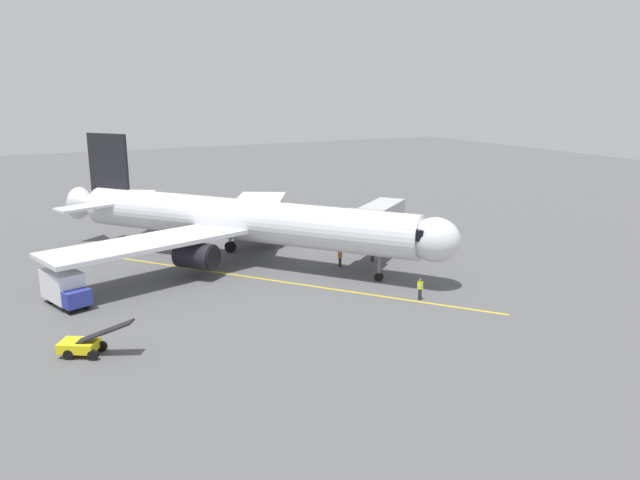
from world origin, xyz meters
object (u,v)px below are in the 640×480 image
object	(u,v)px
ground_crew_wing_walker	(340,257)
belt_loader_near_nose	(83,344)
ground_crew_loader	(372,252)
jet_bridge	(373,223)
ground_crew_marshaller	(420,289)
baggage_cart_rear_apron	(342,219)
box_truck_portside	(65,288)
airplane	(239,220)

from	to	relation	value
ground_crew_wing_walker	belt_loader_near_nose	distance (m)	25.09
ground_crew_loader	belt_loader_near_nose	distance (m)	28.38
jet_bridge	ground_crew_wing_walker	bearing A→B (deg)	0.52
ground_crew_marshaller	baggage_cart_rear_apron	distance (m)	27.27
ground_crew_marshaller	box_truck_portside	distance (m)	26.83
airplane	ground_crew_loader	bearing A→B (deg)	153.19
belt_loader_near_nose	ground_crew_wing_walker	bearing A→B (deg)	-158.09
ground_crew_wing_walker	box_truck_portside	xyz separation A→B (m)	(23.29, -0.55, 0.50)
airplane	belt_loader_near_nose	world-z (taller)	airplane
box_truck_portside	ground_crew_wing_walker	bearing A→B (deg)	178.65
ground_crew_marshaller	baggage_cart_rear_apron	world-z (taller)	ground_crew_marshaller
airplane	ground_crew_marshaller	world-z (taller)	airplane
jet_bridge	ground_crew_wing_walker	size ratio (longest dim) A/B	5.96
ground_crew_loader	baggage_cart_rear_apron	size ratio (longest dim) A/B	0.60
belt_loader_near_nose	jet_bridge	bearing A→B (deg)	-160.69
airplane	ground_crew_loader	xyz separation A→B (m)	(-11.13, 5.63, -3.12)
airplane	jet_bridge	distance (m)	12.50
box_truck_portside	belt_loader_near_nose	bearing A→B (deg)	90.08
ground_crew_wing_walker	belt_loader_near_nose	world-z (taller)	belt_loader_near_nose
baggage_cart_rear_apron	box_truck_portside	bearing A→B (deg)	24.74
box_truck_portside	ground_crew_loader	bearing A→B (deg)	178.86
jet_bridge	belt_loader_near_nose	bearing A→B (deg)	19.31
ground_crew_marshaller	ground_crew_wing_walker	world-z (taller)	same
airplane	belt_loader_near_nose	bearing A→B (deg)	43.78
ground_crew_marshaller	ground_crew_loader	world-z (taller)	same
ground_crew_wing_walker	box_truck_portside	distance (m)	23.31
ground_crew_wing_walker	baggage_cart_rear_apron	size ratio (longest dim) A/B	0.60
jet_bridge	belt_loader_near_nose	distance (m)	28.58
ground_crew_loader	belt_loader_near_nose	xyz separation A→B (m)	(26.79, 9.38, -0.17)
airplane	belt_loader_near_nose	size ratio (longest dim) A/B	7.56
airplane	belt_loader_near_nose	distance (m)	21.94
jet_bridge	ground_crew_wing_walker	world-z (taller)	jet_bridge
airplane	ground_crew_marshaller	distance (m)	18.78
belt_loader_near_nose	baggage_cart_rear_apron	world-z (taller)	belt_loader_near_nose
box_truck_portside	baggage_cart_rear_apron	distance (m)	35.46
jet_bridge	box_truck_portside	world-z (taller)	jet_bridge
ground_crew_marshaller	ground_crew_wing_walker	bearing A→B (deg)	-84.42
jet_bridge	baggage_cart_rear_apron	distance (m)	16.56
ground_crew_loader	baggage_cart_rear_apron	world-z (taller)	ground_crew_loader
jet_bridge	ground_crew_marshaller	distance (m)	11.41
airplane	box_truck_portside	world-z (taller)	airplane
jet_bridge	box_truck_portside	xyz separation A→B (m)	(26.84, -0.52, -2.38)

